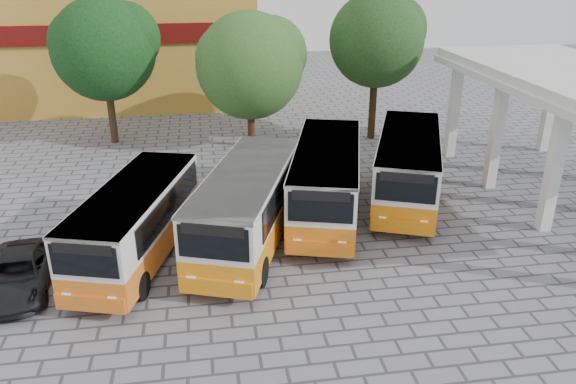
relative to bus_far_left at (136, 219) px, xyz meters
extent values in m
plane|color=slate|center=(7.28, -1.93, -1.53)|extent=(90.00, 90.00, 0.00)
cube|color=silver|center=(15.13, 8.57, 0.97)|extent=(0.45, 0.45, 5.00)
cube|color=silver|center=(20.43, 8.57, 0.97)|extent=(0.45, 0.45, 5.00)
cube|color=#BA862B|center=(-3.72, 24.07, 2.47)|extent=(20.00, 10.00, 8.00)
cube|color=#590C0A|center=(-3.72, 18.97, 3.67)|extent=(20.00, 0.20, 1.20)
cube|color=orange|center=(0.00, 0.01, -0.70)|extent=(4.19, 7.60, 0.96)
cube|color=silver|center=(0.00, 0.01, 0.44)|extent=(4.19, 7.60, 1.34)
cube|color=silver|center=(0.00, 0.01, 1.06)|extent=(4.23, 7.61, 0.11)
cube|color=black|center=(-1.11, 0.01, 0.46)|extent=(1.78, 5.76, 0.96)
cube|color=black|center=(1.11, 0.01, 0.46)|extent=(1.78, 5.76, 0.96)
cube|color=black|center=(0.00, -3.65, 0.46)|extent=(1.89, 0.61, 0.96)
cube|color=black|center=(0.00, -3.65, 0.84)|extent=(1.67, 0.56, 0.31)
cylinder|color=black|center=(-0.98, -2.35, -1.07)|extent=(0.25, 0.91, 0.91)
cylinder|color=black|center=(0.98, -2.35, -1.07)|extent=(0.25, 0.91, 0.91)
cylinder|color=black|center=(-0.98, 2.38, -1.07)|extent=(0.25, 0.91, 0.91)
cylinder|color=black|center=(0.98, 2.38, -1.07)|extent=(0.25, 0.91, 0.91)
cube|color=orange|center=(3.83, 0.43, -0.64)|extent=(4.86, 8.23, 1.04)
cube|color=silver|center=(3.83, 0.43, 0.61)|extent=(4.86, 8.23, 1.45)
cube|color=silver|center=(3.83, 0.43, 1.27)|extent=(4.91, 8.25, 0.12)
cube|color=black|center=(2.62, 0.43, 0.62)|extent=(2.22, 6.15, 1.04)
cube|color=black|center=(5.03, 0.43, 0.62)|extent=(2.22, 6.15, 1.04)
cube|color=black|center=(3.83, -3.54, 0.62)|extent=(2.02, 0.75, 1.04)
cube|color=black|center=(3.83, -3.54, 1.04)|extent=(1.79, 0.68, 0.34)
cylinder|color=black|center=(2.76, -2.14, -1.03)|extent=(0.28, 0.99, 0.99)
cylinder|color=black|center=(4.89, -2.14, -1.03)|extent=(0.28, 0.99, 0.99)
cylinder|color=black|center=(2.76, 2.99, -1.03)|extent=(0.28, 0.99, 0.99)
cylinder|color=black|center=(4.89, 2.99, -1.03)|extent=(0.28, 0.99, 0.99)
cube|color=orange|center=(7.13, 2.40, -0.63)|extent=(4.46, 8.32, 1.05)
cube|color=silver|center=(7.13, 2.40, 0.63)|extent=(4.46, 8.32, 1.47)
cube|color=silver|center=(7.13, 2.40, 1.30)|extent=(4.51, 8.34, 0.12)
cube|color=black|center=(5.92, 2.40, 0.65)|extent=(1.83, 6.35, 1.05)
cube|color=black|center=(8.35, 2.40, 0.65)|extent=(1.83, 6.35, 1.05)
cube|color=black|center=(7.13, -1.61, 0.65)|extent=(2.08, 0.63, 1.05)
cube|color=black|center=(7.13, -1.61, 1.06)|extent=(1.84, 0.57, 0.34)
cylinder|color=black|center=(6.05, -0.20, -1.03)|extent=(0.28, 1.00, 1.00)
cylinder|color=black|center=(8.21, -0.20, -1.03)|extent=(0.28, 1.00, 1.00)
cylinder|color=black|center=(6.05, 4.99, -1.03)|extent=(0.28, 1.00, 1.00)
cylinder|color=black|center=(8.21, 4.99, -1.03)|extent=(0.28, 1.00, 1.00)
cube|color=orange|center=(10.84, 3.38, -0.63)|extent=(5.14, 8.22, 1.04)
cube|color=silver|center=(10.84, 3.38, 0.61)|extent=(5.14, 8.22, 1.45)
cube|color=silver|center=(10.84, 3.38, 1.28)|extent=(5.18, 8.24, 0.12)
cube|color=black|center=(9.64, 3.38, 0.63)|extent=(2.47, 6.08, 1.04)
cube|color=black|center=(12.05, 3.38, 0.63)|extent=(2.47, 6.08, 1.04)
cube|color=black|center=(10.84, -0.59, 0.63)|extent=(1.99, 0.83, 1.04)
cube|color=black|center=(10.84, -0.59, 1.04)|extent=(1.77, 0.75, 0.34)
cylinder|color=black|center=(9.78, 0.81, -1.03)|extent=(0.28, 0.99, 0.99)
cylinder|color=black|center=(11.91, 0.81, -1.03)|extent=(0.28, 0.99, 0.99)
cylinder|color=black|center=(9.78, 5.95, -1.03)|extent=(0.28, 0.99, 0.99)
cylinder|color=black|center=(11.91, 5.95, -1.03)|extent=(0.28, 0.99, 0.99)
cylinder|color=#452E1E|center=(-2.49, 13.61, 0.32)|extent=(0.40, 0.40, 3.70)
sphere|color=#09350B|center=(-2.49, 13.61, 3.60)|extent=(5.43, 5.43, 5.43)
sphere|color=#09350B|center=(-1.40, 13.91, 4.14)|extent=(3.80, 3.80, 3.80)
sphere|color=#09350B|center=(-3.44, 13.41, 4.00)|extent=(3.53, 3.53, 3.53)
cylinder|color=#4A2B15|center=(5.03, 11.69, 0.13)|extent=(0.40, 0.40, 3.32)
sphere|color=#2A591B|center=(5.03, 11.69, 2.87)|extent=(5.59, 5.59, 5.59)
sphere|color=#2A591B|center=(6.15, 11.99, 3.43)|extent=(3.91, 3.91, 3.91)
sphere|color=#2A591B|center=(4.06, 11.49, 3.29)|extent=(3.63, 3.63, 3.63)
cylinder|color=#34230D|center=(11.96, 12.14, 0.40)|extent=(0.40, 0.40, 3.86)
sphere|color=#16380F|center=(11.96, 12.14, 3.97)|extent=(5.11, 5.11, 5.11)
sphere|color=#16380F|center=(12.98, 12.44, 4.48)|extent=(3.57, 3.57, 3.57)
sphere|color=#16380F|center=(11.07, 11.94, 4.35)|extent=(3.32, 3.32, 3.32)
imported|color=black|center=(-3.57, -1.40, -0.95)|extent=(2.26, 4.29, 1.15)
camera|label=1|loc=(2.40, -17.67, 8.29)|focal=35.00mm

